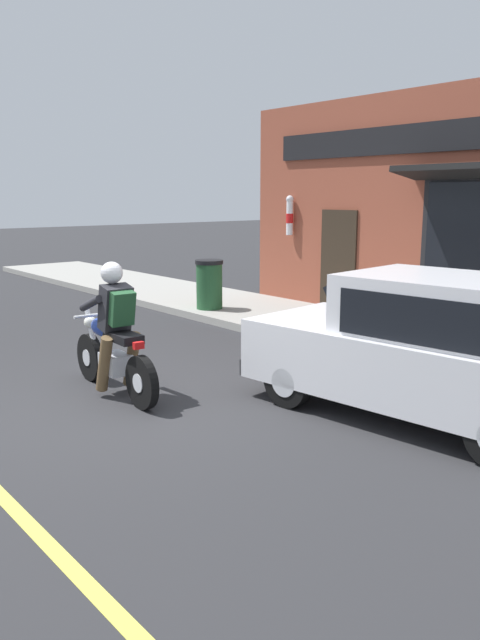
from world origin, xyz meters
The scene contains 6 objects.
ground_plane centered at (0.00, 0.00, 0.00)m, with size 80.00×80.00×0.00m, color #2B2B2D.
sidewalk_curb centered at (4.92, 3.00, 0.07)m, with size 2.60×22.00×0.14m, color #9E9B93.
motorcycle_with_rider centered at (0.21, 0.43, 0.68)m, with size 0.57×2.02×1.62m.
car_hatchback centered at (2.36, -2.43, 0.77)m, with size 2.04×3.93×1.57m.
traffic_cone centered at (4.91, 0.75, 0.43)m, with size 0.36×0.36×0.60m.
trash_bin centered at (4.16, 3.74, 0.64)m, with size 0.56×0.56×0.98m.
Camera 1 is at (-3.30, -6.14, 2.38)m, focal length 35.00 mm.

